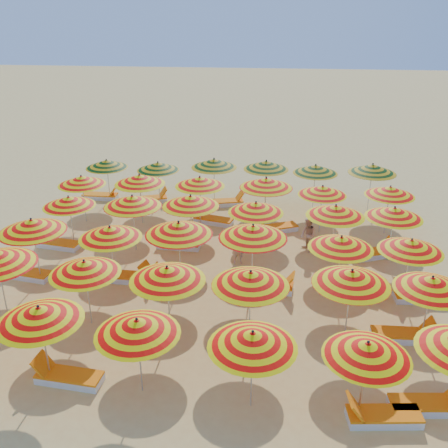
{
  "coord_description": "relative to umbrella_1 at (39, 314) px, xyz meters",
  "views": [
    {
      "loc": [
        1.72,
        -15.84,
        8.97
      ],
      "look_at": [
        0.0,
        0.5,
        1.6
      ],
      "focal_mm": 40.0,
      "sensor_mm": 36.0,
      "label": 1
    }
  ],
  "objects": [
    {
      "name": "lounger_7",
      "position": [
        5.55,
        4.98,
        -1.83
      ],
      "size": [
        1.79,
        0.79,
        0.69
      ],
      "rotation": [
        0.0,
        0.0,
        -0.12
      ],
      "color": "white",
      "rests_on": "ground"
    },
    {
      "name": "umbrella_31",
      "position": [
        0.1,
        12.39,
        -0.12
      ],
      "size": [
        2.41,
        2.41,
        2.11
      ],
      "color": "silver",
      "rests_on": "ground"
    },
    {
      "name": "lounger_10",
      "position": [
        -2.89,
        7.31,
        -1.83
      ],
      "size": [
        1.8,
        0.85,
        0.69
      ],
      "rotation": [
        0.0,
        0.0,
        2.98
      ],
      "color": "white",
      "rests_on": "ground"
    },
    {
      "name": "umbrella_33",
      "position": [
        5.16,
        12.75,
        -0.01
      ],
      "size": [
        2.21,
        2.21,
        2.24
      ],
      "color": "silver",
      "rests_on": "ground"
    },
    {
      "name": "umbrella_1",
      "position": [
        0.0,
        0.0,
        0.0
      ],
      "size": [
        2.64,
        2.64,
        2.25
      ],
      "color": "silver",
      "rests_on": "ground"
    },
    {
      "name": "lounger_2",
      "position": [
        9.44,
        -0.1,
        -1.83
      ],
      "size": [
        1.78,
        0.75,
        0.69
      ],
      "rotation": [
        0.0,
        0.0,
        0.1
      ],
      "color": "white",
      "rests_on": "ground"
    },
    {
      "name": "umbrella_23",
      "position": [
        9.95,
        7.56,
        -0.04
      ],
      "size": [
        2.58,
        2.58,
        2.21
      ],
      "color": "silver",
      "rests_on": "ground"
    },
    {
      "name": "umbrella_34",
      "position": [
        7.43,
        12.54,
        -0.06
      ],
      "size": [
        2.33,
        2.33,
        2.18
      ],
      "color": "silver",
      "rests_on": "ground"
    },
    {
      "name": "umbrella_14",
      "position": [
        2.5,
        5.05,
        0.13
      ],
      "size": [
        2.29,
        2.29,
        2.4
      ],
      "color": "silver",
      "rests_on": "ground"
    },
    {
      "name": "umbrella_26",
      "position": [
        2.44,
        10.11,
        -0.0
      ],
      "size": [
        2.26,
        2.26,
        2.25
      ],
      "color": "silver",
      "rests_on": "ground"
    },
    {
      "name": "lounger_0",
      "position": [
        0.5,
        -0.06,
        -1.83
      ],
      "size": [
        1.78,
        0.74,
        0.69
      ],
      "rotation": [
        0.0,
        0.0,
        3.05
      ],
      "color": "white",
      "rests_on": "ground"
    },
    {
      "name": "umbrella_11",
      "position": [
        9.97,
        2.63,
        -0.08
      ],
      "size": [
        2.67,
        2.67,
        2.17
      ],
      "color": "silver",
      "rests_on": "ground"
    },
    {
      "name": "umbrella_21",
      "position": [
        4.93,
        7.54,
        -0.04
      ],
      "size": [
        2.47,
        2.47,
        2.21
      ],
      "color": "silver",
      "rests_on": "ground"
    },
    {
      "name": "lounger_14",
      "position": [
        5.74,
        9.71,
        -1.83
      ],
      "size": [
        1.82,
        1.24,
        0.69
      ],
      "rotation": [
        0.0,
        0.0,
        3.56
      ],
      "color": "white",
      "rests_on": "ground"
    },
    {
      "name": "umbrella_16",
      "position": [
        7.76,
        4.87,
        -0.04
      ],
      "size": [
        2.71,
        2.71,
        2.21
      ],
      "color": "silver",
      "rests_on": "ground"
    },
    {
      "name": "umbrella_18",
      "position": [
        -2.29,
        7.54,
        -0.1
      ],
      "size": [
        2.32,
        2.32,
        2.15
      ],
      "color": "silver",
      "rests_on": "ground"
    },
    {
      "name": "umbrella_17",
      "position": [
        9.95,
        4.96,
        -0.07
      ],
      "size": [
        2.37,
        2.37,
        2.17
      ],
      "color": "silver",
      "rests_on": "ground"
    },
    {
      "name": "lounger_6",
      "position": [
        1.9,
        4.94,
        -1.83
      ],
      "size": [
        1.82,
        1.01,
        0.69
      ],
      "rotation": [
        0.0,
        0.0,
        2.88
      ],
      "color": "white",
      "rests_on": "ground"
    },
    {
      "name": "umbrella_7",
      "position": [
        0.22,
        2.47,
        -0.05
      ],
      "size": [
        2.64,
        2.64,
        2.2
      ],
      "color": "silver",
      "rests_on": "ground"
    },
    {
      "name": "lounger_15",
      "position": [
        -2.92,
        12.65,
        -1.83
      ],
      "size": [
        1.73,
        0.58,
        0.69
      ],
      "rotation": [
        0.0,
        0.0,
        -0.0
      ],
      "color": "white",
      "rests_on": "ground"
    },
    {
      "name": "umbrella_3",
      "position": [
        5.23,
        -0.4,
        -0.04
      ],
      "size": [
        2.3,
        2.3,
        2.21
      ],
      "color": "silver",
      "rests_on": "ground"
    },
    {
      "name": "lounger_17",
      "position": [
        3.32,
        12.45,
        -1.83
      ],
      "size": [
        1.82,
        0.98,
        0.69
      ],
      "rotation": [
        0.0,
        0.0,
        0.24
      ],
      "color": "white",
      "rests_on": "ground"
    },
    {
      "name": "umbrella_35",
      "position": [
        9.97,
        12.53,
        0.04
      ],
      "size": [
        2.58,
        2.58,
        2.3
      ],
      "color": "silver",
      "rests_on": "ground"
    },
    {
      "name": "umbrella_12",
      "position": [
        -2.43,
        4.76,
        0.12
      ],
      "size": [
        2.53,
        2.53,
        2.39
      ],
      "color": "silver",
      "rests_on": "ground"
    },
    {
      "name": "lounger_1",
      "position": [
        8.29,
        -0.58,
        -1.83
      ],
      "size": [
        1.79,
        0.77,
        0.69
      ],
      "rotation": [
        0.0,
        0.0,
        3.26
      ],
      "color": "white",
      "rests_on": "ground"
    },
    {
      "name": "umbrella_27",
      "position": [
        5.24,
        9.96,
        0.09
      ],
      "size": [
        2.59,
        2.59,
        2.36
      ],
      "color": "silver",
      "rests_on": "ground"
    },
    {
      "name": "umbrella_2",
      "position": [
        2.49,
        -0.18,
        -0.06
      ],
      "size": [
        2.39,
        2.39,
        2.19
      ],
      "color": "silver",
      "rests_on": "ground"
    },
    {
      "name": "lounger_9",
      "position": [
        10.45,
        4.82,
        -1.83
      ],
      "size": [
        1.76,
        0.68,
        0.69
      ],
      "rotation": [
        0.0,
        0.0,
        3.2
      ],
      "color": "white",
      "rests_on": "ground"
    },
    {
      "name": "umbrella_24",
      "position": [
        -2.68,
        9.92,
        -0.08
      ],
      "size": [
        2.43,
        2.43,
        2.17
      ],
      "color": "silver",
      "rests_on": "ground"
    },
    {
      "name": "umbrella_30",
      "position": [
        -2.42,
        12.49,
        -0.12
      ],
      "size": [
        2.59,
        2.59,
        2.12
      ],
      "color": "silver",
      "rests_on": "ground"
    },
    {
      "name": "beachgoer_b",
      "position": [
        6.96,
        8.03,
        -1.31
      ],
      "size": [
        0.76,
        0.82,
        1.35
      ],
      "primitive_type": "imported",
      "rotation": [
        0.0,
        0.0,
        5.21
      ],
      "color": "tan",
      "rests_on": "ground"
    },
    {
      "name": "lounger_5",
      "position": [
        0.83,
        5.04,
        -1.83
      ],
      "size": [
        1.74,
        0.61,
        0.69
      ],
      "rotation": [
        0.0,
        0.0,
        -0.02
      ],
      "color": "white",
      "rests_on": "ground"
    },
    {
      "name": "umbrella_22",
      "position": [
        7.83,
        7.38,
        0.01
      ],
      "size": [
        2.4,
        2.4,
        2.27
      ],
      "color": "silver",
      "rests_on": "ground"
    },
    {
      "name": "lounger_13",
      "position": [
        2.94,
        10.29,
        -1.83
      ],
      "size": [
        1.82,
        0.98,
        0.69
      ],
      "rotation": [
        0.0,
        0.0,
        2.9
      ],
      "color": "white",
      "rests_on": "ground"
    },
    {
      "name": "umbrella_32",
      "position": [
        2.73,
        12.68,
        0.02
      ],
      "size": [
        2.5,
        2.5,
        2.28
      ],
      "color": "silver",
      "rests_on": "ground"
    },
    {
      "name": "umbrella_20",
      "position": [
        2.45,
        7.69,
        0.06
      ],
      "size": [
        2.62,
        2.62,
        2.32
      ],
      "color": "silver",
      "rests_on": "ground"
    },
    {
      "name": "umbrella_10",
      "position": [
        7.79,
        2.53,
        0.05
      ],
      "size": [
        2.56,
        2.56,
        2.31
      ],
      "color": "silver",
      "rests_on": "ground"
    },
    {
      "name": "umbrella_29",
      "position": [
        10.28,
        10.01,
        -0.1
      ],
      "size": [
        2.55,
        2.55,
        2.14
      ],
      "color": "silver",
      "rests_on": "ground"
    },
    {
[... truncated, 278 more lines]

